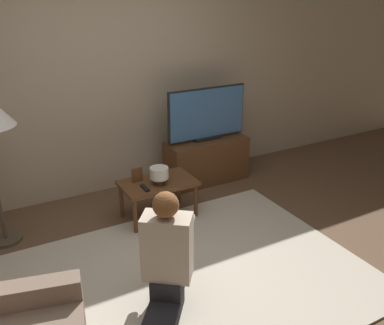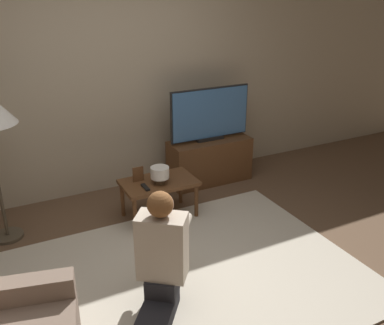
% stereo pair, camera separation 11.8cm
% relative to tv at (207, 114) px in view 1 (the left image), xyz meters
% --- Properties ---
extents(ground_plane, '(10.00, 10.00, 0.00)m').
position_rel_tv_xyz_m(ground_plane, '(-1.10, -1.55, -0.83)').
color(ground_plane, brown).
extents(wall_back, '(10.00, 0.06, 2.60)m').
position_rel_tv_xyz_m(wall_back, '(-1.10, 0.38, 0.47)').
color(wall_back, tan).
rests_on(wall_back, ground_plane).
extents(rug, '(2.87, 2.10, 0.02)m').
position_rel_tv_xyz_m(rug, '(-1.10, -1.55, -0.82)').
color(rug, beige).
rests_on(rug, ground_plane).
extents(tv_stand, '(0.97, 0.37, 0.52)m').
position_rel_tv_xyz_m(tv_stand, '(0.00, -0.00, -0.57)').
color(tv_stand, brown).
rests_on(tv_stand, ground_plane).
extents(tv, '(0.98, 0.08, 0.61)m').
position_rel_tv_xyz_m(tv, '(0.00, 0.00, 0.00)').
color(tv, black).
rests_on(tv, tv_stand).
extents(coffee_table, '(0.73, 0.45, 0.40)m').
position_rel_tv_xyz_m(coffee_table, '(-0.87, -0.53, -0.48)').
color(coffee_table, brown).
rests_on(coffee_table, ground_plane).
extents(person_kneeling, '(0.66, 0.75, 0.92)m').
position_rel_tv_xyz_m(person_kneeling, '(-1.36, -1.75, -0.37)').
color(person_kneeling, '#232328').
rests_on(person_kneeling, rug).
extents(picture_frame, '(0.11, 0.01, 0.15)m').
position_rel_tv_xyz_m(picture_frame, '(-1.05, -0.44, -0.36)').
color(picture_frame, brown).
rests_on(picture_frame, coffee_table).
extents(table_lamp, '(0.18, 0.18, 0.17)m').
position_rel_tv_xyz_m(table_lamp, '(-0.87, -0.58, -0.33)').
color(table_lamp, '#4C3823').
rests_on(table_lamp, coffee_table).
extents(remote, '(0.04, 0.15, 0.02)m').
position_rel_tv_xyz_m(remote, '(-1.04, -0.62, -0.42)').
color(remote, black).
rests_on(remote, coffee_table).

